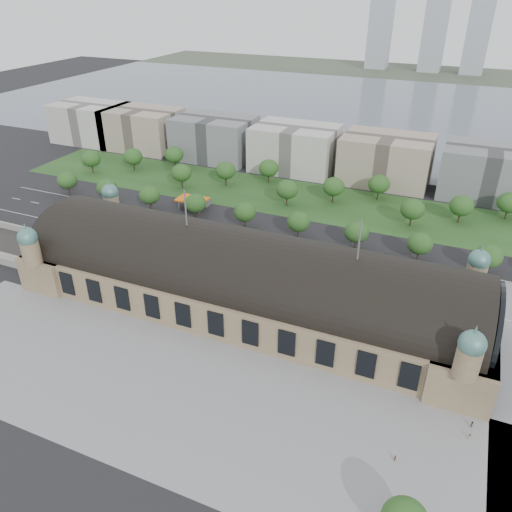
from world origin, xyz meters
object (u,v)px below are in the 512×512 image
at_px(traffic_car_4, 282,259).
at_px(parked_car_3, 121,240).
at_px(petrol_station, 198,201).
at_px(parked_car_1, 126,236).
at_px(parked_car_0, 92,234).
at_px(bus_east, 300,264).
at_px(bus_west, 264,258).
at_px(pedestrian_2, 472,424).
at_px(traffic_car_3, 212,227).
at_px(parked_car_6, 229,259).
at_px(parked_car_2, 111,233).
at_px(pedestrian_0, 469,437).
at_px(traffic_car_6, 494,304).
at_px(parked_car_5, 177,253).
at_px(bus_mid, 290,260).
at_px(traffic_car_2, 126,232).
at_px(pedestrian_1, 395,458).
at_px(traffic_car_5, 359,269).
at_px(parked_car_4, 169,249).

relative_size(traffic_car_4, parked_car_3, 1.01).
distance_m(petrol_station, parked_car_1, 42.01).
distance_m(parked_car_0, bus_east, 89.07).
distance_m(bus_west, pedestrian_2, 93.38).
height_order(traffic_car_3, parked_car_6, traffic_car_3).
relative_size(parked_car_2, pedestrian_0, 3.01).
bearing_deg(parked_car_1, parked_car_6, 50.07).
bearing_deg(bus_east, bus_west, 97.98).
relative_size(traffic_car_6, parked_car_0, 1.36).
distance_m(bus_west, bus_east, 13.99).
relative_size(parked_car_0, bus_east, 0.32).
height_order(parked_car_5, parked_car_6, parked_car_5).
height_order(traffic_car_6, parked_car_0, traffic_car_6).
bearing_deg(pedestrian_0, parked_car_1, 167.19).
relative_size(petrol_station, pedestrian_0, 8.62).
relative_size(parked_car_2, bus_mid, 0.43).
bearing_deg(parked_car_6, pedestrian_0, 38.18).
bearing_deg(traffic_car_2, bus_east, 86.62).
bearing_deg(traffic_car_6, pedestrian_2, -0.62).
height_order(traffic_car_2, bus_mid, bus_mid).
height_order(bus_east, pedestrian_1, bus_east).
height_order(petrol_station, parked_car_1, petrol_station).
height_order(parked_car_1, pedestrian_1, pedestrian_1).
xyz_separation_m(traffic_car_2, traffic_car_6, (143.37, 3.98, 0.13)).
bearing_deg(pedestrian_0, traffic_car_2, 166.29).
bearing_deg(parked_car_0, pedestrian_2, 37.07).
xyz_separation_m(traffic_car_2, traffic_car_5, (97.32, 8.58, 0.02)).
distance_m(parked_car_6, pedestrian_1, 99.49).
distance_m(bus_west, pedestrian_1, 93.42).
xyz_separation_m(traffic_car_3, bus_west, (31.42, -18.24, 0.93)).
xyz_separation_m(traffic_car_2, parked_car_3, (2.64, -7.46, 0.14)).
bearing_deg(bus_west, bus_east, -82.61).
distance_m(parked_car_3, bus_east, 74.50).
distance_m(bus_east, pedestrian_1, 86.07).
bearing_deg(parked_car_0, pedestrian_1, 29.09).
distance_m(parked_car_0, bus_west, 75.08).
relative_size(petrol_station, parked_car_6, 2.91).
xyz_separation_m(traffic_car_4, parked_car_4, (-43.72, -9.96, -0.13)).
height_order(parked_car_2, parked_car_4, parked_car_2).
bearing_deg(parked_car_3, bus_east, 73.24).
xyz_separation_m(traffic_car_5, bus_west, (-34.69, -8.13, 1.02)).
relative_size(parked_car_2, pedestrian_1, 2.96).
height_order(traffic_car_6, bus_west, bus_west).
distance_m(parked_car_1, pedestrian_2, 145.50).
distance_m(petrol_station, pedestrian_0, 156.19).
xyz_separation_m(parked_car_2, pedestrian_1, (129.28, -66.67, 0.12)).
height_order(traffic_car_6, parked_car_6, traffic_car_6).
relative_size(traffic_car_5, parked_car_3, 0.88).
bearing_deg(bus_mid, parked_car_5, 99.16).
distance_m(traffic_car_6, parked_car_3, 141.20).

